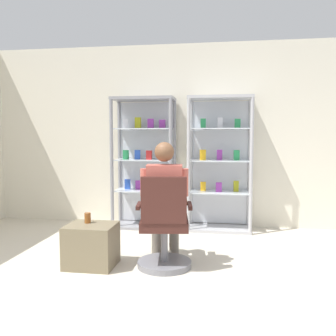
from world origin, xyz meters
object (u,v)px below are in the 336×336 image
Objects in this scene: office_chair at (164,231)px; seated_shopkeeper at (165,197)px; storage_crate at (91,245)px; tea_glass at (88,218)px; display_cabinet_left at (145,162)px; display_cabinet_right at (220,163)px.

seated_shopkeeper is at bearing 98.00° from office_chair.
tea_glass reaches higher than storage_crate.
display_cabinet_left is 1.98× the size of office_chair.
display_cabinet_right is at bearing 53.67° from storage_crate.
office_chair is 8.84× the size of tea_glass.
display_cabinet_right is at bearing 51.43° from tea_glass.
tea_glass is at bearing -128.57° from display_cabinet_right.
seated_shopkeeper is 2.60× the size of storage_crate.
display_cabinet_left is 1.47× the size of seated_shopkeeper.
seated_shopkeeper reaches higher than office_chair.
display_cabinet_right is at bearing 0.05° from display_cabinet_left.
display_cabinet_right is 1.47× the size of seated_shopkeeper.
office_chair is (0.58, -1.71, -0.57)m from display_cabinet_left.
office_chair is (-0.52, -1.71, -0.57)m from display_cabinet_right.
seated_shopkeeper is (-0.55, -1.54, -0.25)m from display_cabinet_right.
storage_crate is at bearing -46.05° from tea_glass.
office_chair is at bearing 3.06° from storage_crate.
display_cabinet_left and display_cabinet_right have the same top height.
tea_glass is at bearing 133.95° from storage_crate.
display_cabinet_left is 1.66m from seated_shopkeeper.
display_cabinet_left is at bearing 81.73° from tea_glass.
office_chair reaches higher than tea_glass.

